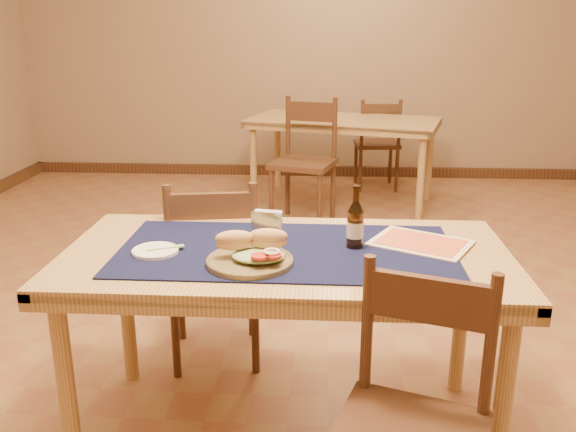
# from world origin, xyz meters

# --- Properties ---
(room) EXTENTS (6.04, 7.04, 2.84)m
(room) POSITION_xyz_m (0.00, 0.00, 1.40)
(room) COLOR olive
(room) RESTS_ON ground
(main_table) EXTENTS (1.60, 0.80, 0.75)m
(main_table) POSITION_xyz_m (0.00, -0.80, 0.67)
(main_table) COLOR tan
(main_table) RESTS_ON ground
(placemat) EXTENTS (1.20, 0.60, 0.01)m
(placemat) POSITION_xyz_m (0.00, -0.80, 0.75)
(placemat) COLOR #0E1134
(placemat) RESTS_ON main_table
(baseboard) EXTENTS (6.00, 7.00, 0.10)m
(baseboard) POSITION_xyz_m (0.00, 0.00, 0.05)
(baseboard) COLOR #462E19
(baseboard) RESTS_ON ground
(back_table) EXTENTS (1.76, 1.19, 0.75)m
(back_table) POSITION_xyz_m (0.29, 2.48, 0.67)
(back_table) COLOR tan
(back_table) RESTS_ON ground
(chair_main_far) EXTENTS (0.48, 0.48, 0.90)m
(chair_main_far) POSITION_xyz_m (-0.36, -0.29, 0.47)
(chair_main_far) COLOR #462E19
(chair_main_far) RESTS_ON ground
(chair_main_near) EXTENTS (0.52, 0.52, 0.89)m
(chair_main_near) POSITION_xyz_m (0.39, -1.39, 0.46)
(chair_main_near) COLOR #462E19
(chair_main_near) RESTS_ON ground
(chair_back_near) EXTENTS (0.56, 0.56, 0.99)m
(chair_back_near) POSITION_xyz_m (-0.03, 1.87, 0.51)
(chair_back_near) COLOR #462E19
(chair_back_near) RESTS_ON ground
(chair_back_far) EXTENTS (0.44, 0.44, 0.88)m
(chair_back_far) POSITION_xyz_m (0.63, 2.96, 0.46)
(chair_back_far) COLOR #462E19
(chair_back_far) RESTS_ON ground
(sandwich_plate) EXTENTS (0.30, 0.30, 0.11)m
(sandwich_plate) POSITION_xyz_m (-0.11, -0.94, 0.79)
(sandwich_plate) COLOR olive
(sandwich_plate) RESTS_ON placemat
(side_plate) EXTENTS (0.16, 0.16, 0.01)m
(side_plate) POSITION_xyz_m (-0.46, -0.86, 0.76)
(side_plate) COLOR white
(side_plate) RESTS_ON placemat
(fork) EXTENTS (0.13, 0.08, 0.00)m
(fork) POSITION_xyz_m (-0.42, -0.84, 0.77)
(fork) COLOR #87C66C
(fork) RESTS_ON side_plate
(beer_bottle) EXTENTS (0.06, 0.06, 0.23)m
(beer_bottle) POSITION_xyz_m (0.25, -0.76, 0.84)
(beer_bottle) COLOR #40220B
(beer_bottle) RESTS_ON placemat
(napkin_holder) EXTENTS (0.13, 0.06, 0.11)m
(napkin_holder) POSITION_xyz_m (-0.08, -0.68, 0.81)
(napkin_holder) COLOR silver
(napkin_holder) RESTS_ON placemat
(menu_card) EXTENTS (0.42, 0.38, 0.01)m
(menu_card) POSITION_xyz_m (0.49, -0.71, 0.76)
(menu_card) COLOR beige
(menu_card) RESTS_ON placemat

